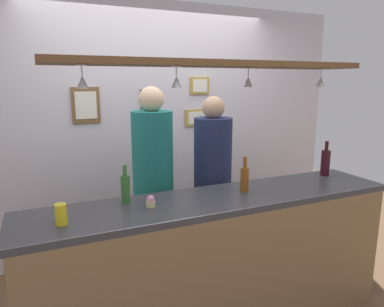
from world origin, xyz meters
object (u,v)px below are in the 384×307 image
Objects in this scene: drink_can at (61,214)px; bottle_beer_green_import at (125,188)px; person_middle_navy_shirt at (213,171)px; bottle_wine_dark_red at (325,162)px; picture_frame_crest at (149,102)px; picture_frame_lower_pair at (198,118)px; picture_frame_upper_small at (200,86)px; person_left_teal_shirt at (153,171)px; cupcake at (151,202)px; picture_frame_caricature at (86,105)px; bottle_beer_amber_tall at (245,178)px.

bottle_beer_green_import is at bearing 26.95° from drink_can.
person_middle_navy_shirt is at bearing 29.02° from bottle_beer_green_import.
picture_frame_crest reaches higher than bottle_wine_dark_red.
picture_frame_crest is at bearing 132.73° from bottle_wine_dark_red.
person_middle_navy_shirt reaches higher than picture_frame_lower_pair.
picture_frame_crest is 0.59m from picture_frame_upper_small.
person_middle_navy_shirt reaches higher than bottle_beer_green_import.
bottle_beer_green_import is 1.73m from bottle_wine_dark_red.
person_left_teal_shirt reaches higher than cupcake.
picture_frame_crest is 1.18× the size of picture_frame_upper_small.
picture_frame_caricature is (-1.80, 1.27, 0.45)m from bottle_wine_dark_red.
person_middle_navy_shirt is 1.08m from picture_frame_upper_small.
person_middle_navy_shirt reaches higher than bottle_wine_dark_red.
cupcake is at bearing -48.40° from bottle_beer_green_import.
cupcake is at bearing -107.14° from picture_frame_crest.
picture_frame_upper_small is at bearing 0.00° from picture_frame_caricature.
picture_frame_crest is 0.87× the size of picture_frame_lower_pair.
picture_frame_upper_small is 0.34m from picture_frame_lower_pair.
bottle_beer_green_import is at bearing -131.32° from picture_frame_lower_pair.
person_left_teal_shirt is at bearing 55.34° from bottle_beer_green_import.
picture_frame_crest is at bearing 180.00° from picture_frame_lower_pair.
bottle_beer_amber_tall is (0.86, -0.11, -0.00)m from bottle_beer_green_import.
picture_frame_lower_pair reaches higher than cupcake.
drink_can is at bearing -136.05° from picture_frame_lower_pair.
picture_frame_upper_small is (0.78, 0.75, 0.69)m from person_left_teal_shirt.
picture_frame_lower_pair is (0.19, 0.75, 0.40)m from person_middle_navy_shirt.
bottle_beer_green_import is 0.76× the size of picture_frame_caricature.
cupcake is (-0.73, -0.03, -0.06)m from bottle_beer_amber_tall.
bottle_beer_green_import is 1.18× the size of picture_frame_upper_small.
person_left_teal_shirt is at bearing -135.15° from picture_frame_lower_pair.
picture_frame_caricature is at bearing 180.00° from picture_frame_lower_pair.
picture_frame_upper_small is 0.73× the size of picture_frame_lower_pair.
drink_can is (-1.33, -0.72, 0.06)m from person_middle_navy_shirt.
picture_frame_upper_small is at bearing 43.53° from drink_can.
cupcake is 0.30× the size of picture_frame_crest.
person_left_teal_shirt is 8.04× the size of picture_frame_upper_small.
picture_frame_lower_pair reaches higher than bottle_beer_green_import.
person_middle_navy_shirt is 1.01m from picture_frame_crest.
picture_frame_crest is (-1.17, 1.27, 0.47)m from bottle_wine_dark_red.
cupcake is at bearing -125.49° from picture_frame_upper_small.
person_middle_navy_shirt is at bearing -65.07° from picture_frame_crest.
person_left_teal_shirt is 0.62m from bottle_beer_green_import.
cupcake is (-0.22, -0.65, -0.03)m from person_left_teal_shirt.
picture_frame_caricature reaches higher than bottle_beer_green_import.
drink_can is 1.60m from picture_frame_caricature.
cupcake is at bearing -124.87° from picture_frame_lower_pair.
picture_frame_lower_pair is at bearing 75.47° from person_middle_navy_shirt.
person_left_teal_shirt reaches higher than bottle_wine_dark_red.
picture_frame_upper_small is (0.22, 0.75, 0.74)m from person_middle_navy_shirt.
person_left_teal_shirt is at bearing -105.72° from picture_frame_crest.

